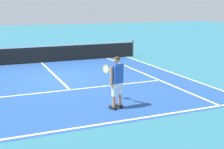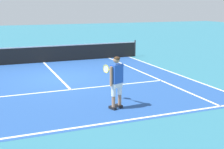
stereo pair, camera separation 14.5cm
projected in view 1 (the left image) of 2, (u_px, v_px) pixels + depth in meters
name	position (u px, v px, depth m)	size (l,w,h in m)	color
ground_plane	(58.00, 78.00, 14.07)	(80.00, 80.00, 0.00)	teal
court_inner_surface	(62.00, 82.00, 13.33)	(10.98, 10.65, 0.00)	#234C93
line_baseline	(105.00, 123.00, 8.71)	(10.98, 0.10, 0.01)	white
line_service	(70.00, 90.00, 12.18)	(8.23, 0.10, 0.01)	white
line_centre_service	(53.00, 74.00, 15.06)	(0.10, 6.40, 0.01)	white
line_singles_right	(146.00, 74.00, 14.87)	(0.10, 10.25, 0.01)	white
line_doubles_right	(170.00, 72.00, 15.38)	(0.10, 10.25, 0.01)	white
tennis_net	(41.00, 54.00, 17.83)	(11.96, 0.08, 1.07)	#333338
tennis_player	(116.00, 79.00, 9.79)	(0.57, 1.23, 1.71)	black
tennis_ball_near_feet	(114.00, 99.00, 10.86)	(0.07, 0.07, 0.07)	#CCE02D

